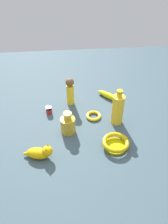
{
  "coord_description": "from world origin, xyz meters",
  "views": [
    {
      "loc": [
        -0.99,
        0.09,
        0.91
      ],
      "look_at": [
        0.0,
        0.0,
        0.09
      ],
      "focal_mm": 37.5,
      "sensor_mm": 36.0,
      "label": 1
    }
  ],
  "objects_px": {
    "nail_polish_jar": "(49,110)",
    "cat_figurine": "(40,153)",
    "bangle": "(94,116)",
    "bottle_short": "(68,124)",
    "banana": "(109,96)",
    "bowl": "(116,143)",
    "bottle_tall": "(118,109)",
    "person_figure_adult": "(70,91)"
  },
  "relations": [
    {
      "from": "cat_figurine",
      "to": "bowl",
      "type": "bearing_deg",
      "value": -84.92
    },
    {
      "from": "nail_polish_jar",
      "to": "cat_figurine",
      "type": "bearing_deg",
      "value": 174.48
    },
    {
      "from": "bangle",
      "to": "bottle_short",
      "type": "height_order",
      "value": "bottle_short"
    },
    {
      "from": "nail_polish_jar",
      "to": "cat_figurine",
      "type": "distance_m",
      "value": 0.34
    },
    {
      "from": "bowl",
      "to": "nail_polish_jar",
      "type": "bearing_deg",
      "value": 48.37
    },
    {
      "from": "bowl",
      "to": "person_figure_adult",
      "type": "distance_m",
      "value": 0.45
    },
    {
      "from": "nail_polish_jar",
      "to": "cat_figurine",
      "type": "height_order",
      "value": "cat_figurine"
    },
    {
      "from": "bangle",
      "to": "cat_figurine",
      "type": "distance_m",
      "value": 0.41
    },
    {
      "from": "bangle",
      "to": "bottle_short",
      "type": "distance_m",
      "value": 0.19
    },
    {
      "from": "bottle_short",
      "to": "banana",
      "type": "relative_size",
      "value": 0.75
    },
    {
      "from": "bangle",
      "to": "banana",
      "type": "bearing_deg",
      "value": -34.68
    },
    {
      "from": "cat_figurine",
      "to": "nail_polish_jar",
      "type": "bearing_deg",
      "value": -5.52
    },
    {
      "from": "bowl",
      "to": "bangle",
      "type": "xyz_separation_m",
      "value": [
        0.24,
        0.08,
        -0.02
      ]
    },
    {
      "from": "person_figure_adult",
      "to": "bottle_tall",
      "type": "height_order",
      "value": "bottle_tall"
    },
    {
      "from": "nail_polish_jar",
      "to": "bangle",
      "type": "relative_size",
      "value": 0.52
    },
    {
      "from": "person_figure_adult",
      "to": "bottle_tall",
      "type": "distance_m",
      "value": 0.33
    },
    {
      "from": "cat_figurine",
      "to": "banana",
      "type": "bearing_deg",
      "value": -42.58
    },
    {
      "from": "bowl",
      "to": "bottle_tall",
      "type": "xyz_separation_m",
      "value": [
        0.19,
        -0.04,
        0.07
      ]
    },
    {
      "from": "nail_polish_jar",
      "to": "bottle_tall",
      "type": "distance_m",
      "value": 0.41
    },
    {
      "from": "bowl",
      "to": "bottle_short",
      "type": "xyz_separation_m",
      "value": [
        0.14,
        0.24,
        0.03
      ]
    },
    {
      "from": "bowl",
      "to": "bangle",
      "type": "distance_m",
      "value": 0.26
    },
    {
      "from": "bowl",
      "to": "cat_figurine",
      "type": "distance_m",
      "value": 0.38
    },
    {
      "from": "bowl",
      "to": "person_figure_adult",
      "type": "height_order",
      "value": "person_figure_adult"
    },
    {
      "from": "person_figure_adult",
      "to": "bottle_short",
      "type": "height_order",
      "value": "person_figure_adult"
    },
    {
      "from": "person_figure_adult",
      "to": "cat_figurine",
      "type": "relative_size",
      "value": 1.21
    },
    {
      "from": "person_figure_adult",
      "to": "nail_polish_jar",
      "type": "bearing_deg",
      "value": 122.59
    },
    {
      "from": "cat_figurine",
      "to": "bottle_tall",
      "type": "height_order",
      "value": "bottle_tall"
    },
    {
      "from": "bottle_short",
      "to": "bowl",
      "type": "bearing_deg",
      "value": -120.09
    },
    {
      "from": "bangle",
      "to": "cat_figurine",
      "type": "bearing_deg",
      "value": 133.18
    },
    {
      "from": "nail_polish_jar",
      "to": "bottle_tall",
      "type": "bearing_deg",
      "value": -106.95
    },
    {
      "from": "bottle_short",
      "to": "banana",
      "type": "height_order",
      "value": "bottle_short"
    },
    {
      "from": "bangle",
      "to": "bottle_short",
      "type": "bearing_deg",
      "value": 124.77
    },
    {
      "from": "nail_polish_jar",
      "to": "bottle_short",
      "type": "height_order",
      "value": "bottle_short"
    },
    {
      "from": "cat_figurine",
      "to": "banana",
      "type": "xyz_separation_m",
      "value": [
        0.46,
        -0.42,
        -0.02
      ]
    },
    {
      "from": "bottle_tall",
      "to": "banana",
      "type": "distance_m",
      "value": 0.25
    },
    {
      "from": "bowl",
      "to": "bottle_tall",
      "type": "bearing_deg",
      "value": -13.21
    },
    {
      "from": "person_figure_adult",
      "to": "cat_figurine",
      "type": "distance_m",
      "value": 0.46
    },
    {
      "from": "nail_polish_jar",
      "to": "person_figure_adult",
      "type": "bearing_deg",
      "value": -57.41
    },
    {
      "from": "bowl",
      "to": "nail_polish_jar",
      "type": "distance_m",
      "value": 0.46
    },
    {
      "from": "nail_polish_jar",
      "to": "bottle_short",
      "type": "distance_m",
      "value": 0.2
    },
    {
      "from": "bottle_tall",
      "to": "bangle",
      "type": "bearing_deg",
      "value": 66.17
    },
    {
      "from": "bangle",
      "to": "bottle_tall",
      "type": "xyz_separation_m",
      "value": [
        -0.06,
        -0.13,
        0.09
      ]
    }
  ]
}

